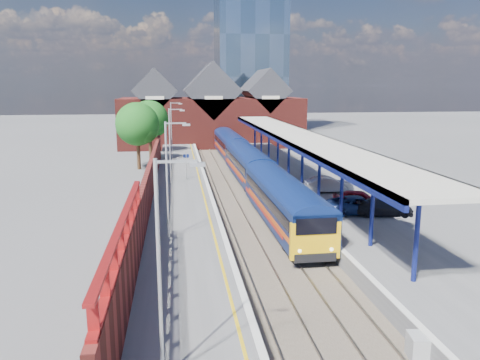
# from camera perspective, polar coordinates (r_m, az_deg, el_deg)

# --- Properties ---
(ground) EXTENTS (240.00, 240.00, 0.00)m
(ground) POSITION_cam_1_polar(r_m,az_deg,el_deg) (52.64, -1.20, 0.46)
(ground) COLOR #5B5B5E
(ground) RESTS_ON ground
(ballast_bed) EXTENTS (6.00, 76.00, 0.06)m
(ballast_bed) POSITION_cam_1_polar(r_m,az_deg,el_deg) (42.94, 0.33, -2.03)
(ballast_bed) COLOR #473D33
(ballast_bed) RESTS_ON ground
(rails) EXTENTS (4.51, 76.00, 0.14)m
(rails) POSITION_cam_1_polar(r_m,az_deg,el_deg) (42.91, 0.33, -1.91)
(rails) COLOR slate
(rails) RESTS_ON ground
(left_platform) EXTENTS (5.00, 76.00, 1.00)m
(left_platform) POSITION_cam_1_polar(r_m,az_deg,el_deg) (42.43, -7.05, -1.63)
(left_platform) COLOR #565659
(left_platform) RESTS_ON ground
(right_platform) EXTENTS (6.00, 76.00, 1.00)m
(right_platform) POSITION_cam_1_polar(r_m,az_deg,el_deg) (44.05, 8.08, -1.17)
(right_platform) COLOR #565659
(right_platform) RESTS_ON ground
(coping_left) EXTENTS (0.30, 76.00, 0.05)m
(coping_left) POSITION_cam_1_polar(r_m,az_deg,el_deg) (42.40, -3.89, -0.85)
(coping_left) COLOR silver
(coping_left) RESTS_ON left_platform
(coping_right) EXTENTS (0.30, 76.00, 0.05)m
(coping_right) POSITION_cam_1_polar(r_m,az_deg,el_deg) (43.26, 4.46, -0.61)
(coping_right) COLOR silver
(coping_right) RESTS_ON right_platform
(yellow_line) EXTENTS (0.14, 76.00, 0.01)m
(yellow_line) POSITION_cam_1_polar(r_m,az_deg,el_deg) (42.37, -4.70, -0.90)
(yellow_line) COLOR yellow
(yellow_line) RESTS_ON left_platform
(train) EXTENTS (2.98, 65.93, 3.45)m
(train) POSITION_cam_1_polar(r_m,az_deg,el_deg) (57.37, -0.30, 3.52)
(train) COLOR #0B1D52
(train) RESTS_ON ground
(canopy) EXTENTS (4.50, 52.00, 4.48)m
(canopy) POSITION_cam_1_polar(r_m,az_deg,el_deg) (45.01, 6.94, 5.26)
(canopy) COLOR #0E1656
(canopy) RESTS_ON right_platform
(lamp_post_a) EXTENTS (1.48, 0.18, 7.00)m
(lamp_post_a) POSITION_cam_1_polar(r_m,az_deg,el_deg) (14.27, -9.32, -9.40)
(lamp_post_a) COLOR #A5A8AA
(lamp_post_a) RESTS_ON left_platform
(lamp_post_b) EXTENTS (1.48, 0.18, 7.00)m
(lamp_post_b) POSITION_cam_1_polar(r_m,az_deg,el_deg) (27.80, -8.63, 0.87)
(lamp_post_b) COLOR #A5A8AA
(lamp_post_b) RESTS_ON left_platform
(lamp_post_c) EXTENTS (1.48, 0.18, 7.00)m
(lamp_post_c) POSITION_cam_1_polar(r_m,az_deg,el_deg) (43.63, -8.37, 4.69)
(lamp_post_c) COLOR #A5A8AA
(lamp_post_c) RESTS_ON left_platform
(lamp_post_d) EXTENTS (1.48, 0.18, 7.00)m
(lamp_post_d) POSITION_cam_1_polar(r_m,az_deg,el_deg) (59.55, -8.25, 6.47)
(lamp_post_d) COLOR #A5A8AA
(lamp_post_d) RESTS_ON left_platform
(platform_sign) EXTENTS (0.55, 0.08, 2.50)m
(platform_sign) POSITION_cam_1_polar(r_m,az_deg,el_deg) (45.94, -6.57, 2.17)
(platform_sign) COLOR #A5A8AA
(platform_sign) RESTS_ON left_platform
(brick_wall) EXTENTS (0.35, 50.00, 3.86)m
(brick_wall) POSITION_cam_1_polar(r_m,az_deg,el_deg) (35.76, -11.14, -1.01)
(brick_wall) COLOR #5D1D18
(brick_wall) RESTS_ON left_platform
(station_building) EXTENTS (30.00, 12.12, 13.78)m
(station_building) POSITION_cam_1_polar(r_m,az_deg,el_deg) (79.69, -3.55, 8.13)
(station_building) COLOR #5D1D18
(station_building) RESTS_ON ground
(glass_tower) EXTENTS (14.20, 14.20, 40.30)m
(glass_tower) POSITION_cam_1_polar(r_m,az_deg,el_deg) (103.08, 1.19, 17.11)
(glass_tower) COLOR #465F79
(glass_tower) RESTS_ON ground
(tree_near) EXTENTS (5.20, 5.20, 8.10)m
(tree_near) POSITION_cam_1_polar(r_m,az_deg,el_deg) (57.61, -12.26, 6.53)
(tree_near) COLOR #382314
(tree_near) RESTS_ON ground
(tree_far) EXTENTS (5.20, 5.20, 8.10)m
(tree_far) POSITION_cam_1_polar(r_m,az_deg,el_deg) (65.50, -10.86, 7.15)
(tree_far) COLOR #382314
(tree_far) RESTS_ON ground
(parked_car_red) EXTENTS (4.35, 2.90, 1.37)m
(parked_car_red) POSITION_cam_1_polar(r_m,az_deg,el_deg) (36.13, 14.32, -2.27)
(parked_car_red) COLOR maroon
(parked_car_red) RESTS_ON right_platform
(parked_car_silver) EXTENTS (4.19, 1.71, 1.35)m
(parked_car_silver) POSITION_cam_1_polar(r_m,az_deg,el_deg) (40.93, 10.74, -0.54)
(parked_car_silver) COLOR #B6B7BC
(parked_car_silver) RESTS_ON right_platform
(parked_car_dark) EXTENTS (4.32, 2.27, 1.19)m
(parked_car_dark) POSITION_cam_1_polar(r_m,az_deg,el_deg) (34.59, 17.10, -3.19)
(parked_car_dark) COLOR black
(parked_car_dark) RESTS_ON right_platform
(parked_car_blue) EXTENTS (4.72, 2.39, 1.28)m
(parked_car_blue) POSITION_cam_1_polar(r_m,az_deg,el_deg) (34.60, 14.33, -2.96)
(parked_car_blue) COLOR navy
(parked_car_blue) RESTS_ON right_platform
(relay_cabinet) EXTENTS (0.84, 1.00, 1.00)m
(relay_cabinet) POSITION_cam_1_polar(r_m,az_deg,el_deg) (19.55, 20.91, -18.55)
(relay_cabinet) COLOR #989A9C
(relay_cabinet) RESTS_ON ground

